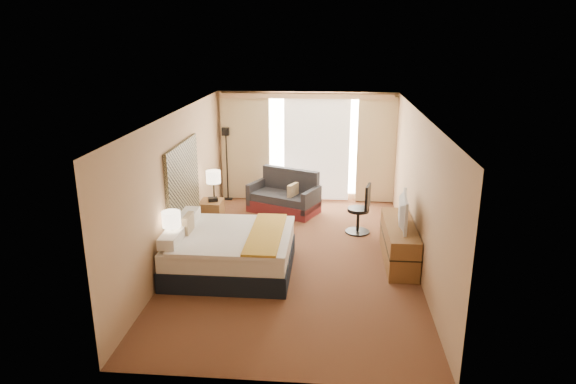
# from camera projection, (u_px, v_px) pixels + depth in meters

# --- Properties ---
(floor) EXTENTS (4.20, 7.00, 0.02)m
(floor) POSITION_uv_depth(u_px,v_px,m) (295.00, 257.00, 9.31)
(floor) COLOR #501C16
(floor) RESTS_ON ground
(ceiling) EXTENTS (4.20, 7.00, 0.02)m
(ceiling) POSITION_uv_depth(u_px,v_px,m) (296.00, 114.00, 8.54)
(ceiling) COLOR silver
(ceiling) RESTS_ON wall_back
(wall_back) EXTENTS (4.20, 0.02, 2.60)m
(wall_back) POSITION_uv_depth(u_px,v_px,m) (306.00, 147.00, 12.26)
(wall_back) COLOR tan
(wall_back) RESTS_ON ground
(wall_front) EXTENTS (4.20, 0.02, 2.60)m
(wall_front) POSITION_uv_depth(u_px,v_px,m) (273.00, 280.00, 5.59)
(wall_front) COLOR tan
(wall_front) RESTS_ON ground
(wall_left) EXTENTS (0.02, 7.00, 2.60)m
(wall_left) POSITION_uv_depth(u_px,v_px,m) (178.00, 186.00, 9.10)
(wall_left) COLOR tan
(wall_left) RESTS_ON ground
(wall_right) EXTENTS (0.02, 7.00, 2.60)m
(wall_right) POSITION_uv_depth(u_px,v_px,m) (418.00, 192.00, 8.75)
(wall_right) COLOR tan
(wall_right) RESTS_ON ground
(headboard) EXTENTS (0.06, 1.85, 1.50)m
(headboard) POSITION_uv_depth(u_px,v_px,m) (183.00, 184.00, 9.29)
(headboard) COLOR black
(headboard) RESTS_ON wall_left
(nightstand_left) EXTENTS (0.45, 0.52, 0.55)m
(nightstand_left) POSITION_uv_depth(u_px,v_px,m) (177.00, 264.00, 8.38)
(nightstand_left) COLOR brown
(nightstand_left) RESTS_ON floor
(nightstand_right) EXTENTS (0.45, 0.52, 0.55)m
(nightstand_right) POSITION_uv_depth(u_px,v_px,m) (212.00, 213.00, 10.76)
(nightstand_right) COLOR brown
(nightstand_right) RESTS_ON floor
(media_dresser) EXTENTS (0.50, 1.80, 0.70)m
(media_dresser) POSITION_uv_depth(u_px,v_px,m) (399.00, 243.00, 9.05)
(media_dresser) COLOR brown
(media_dresser) RESTS_ON floor
(window) EXTENTS (2.30, 0.02, 2.30)m
(window) POSITION_uv_depth(u_px,v_px,m) (317.00, 146.00, 12.20)
(window) COLOR white
(window) RESTS_ON wall_back
(curtains) EXTENTS (4.12, 0.19, 2.56)m
(curtains) POSITION_uv_depth(u_px,v_px,m) (306.00, 143.00, 12.12)
(curtains) COLOR beige
(curtains) RESTS_ON floor
(bed) EXTENTS (2.04, 1.87, 0.99)m
(bed) POSITION_uv_depth(u_px,v_px,m) (230.00, 251.00, 8.67)
(bed) COLOR black
(bed) RESTS_ON floor
(loveseat) EXTENTS (1.72, 1.37, 0.95)m
(loveseat) POSITION_uv_depth(u_px,v_px,m) (285.00, 198.00, 11.62)
(loveseat) COLOR maroon
(loveseat) RESTS_ON floor
(floor_lamp) EXTENTS (0.22, 0.22, 1.77)m
(floor_lamp) POSITION_uv_depth(u_px,v_px,m) (226.00, 149.00, 12.24)
(floor_lamp) COLOR black
(floor_lamp) RESTS_ON floor
(desk_chair) EXTENTS (0.50, 0.50, 1.02)m
(desk_chair) POSITION_uv_depth(u_px,v_px,m) (361.00, 212.00, 10.32)
(desk_chair) COLOR black
(desk_chair) RESTS_ON floor
(lamp_left) EXTENTS (0.30, 0.30, 0.63)m
(lamp_left) POSITION_uv_depth(u_px,v_px,m) (171.00, 220.00, 8.17)
(lamp_left) COLOR black
(lamp_left) RESTS_ON nightstand_left
(lamp_right) EXTENTS (0.30, 0.30, 0.63)m
(lamp_right) POSITION_uv_depth(u_px,v_px,m) (213.00, 178.00, 10.59)
(lamp_right) COLOR black
(lamp_right) RESTS_ON nightstand_right
(tissue_box) EXTENTS (0.15, 0.15, 0.11)m
(tissue_box) POSITION_uv_depth(u_px,v_px,m) (180.00, 249.00, 8.14)
(tissue_box) COLOR #91BAE0
(tissue_box) RESTS_ON nightstand_left
(telephone) EXTENTS (0.24, 0.21, 0.08)m
(telephone) POSITION_uv_depth(u_px,v_px,m) (213.00, 199.00, 10.65)
(telephone) COLOR black
(telephone) RESTS_ON nightstand_right
(television) EXTENTS (0.22, 0.99, 0.57)m
(television) POSITION_uv_depth(u_px,v_px,m) (399.00, 211.00, 8.76)
(television) COLOR black
(television) RESTS_ON media_dresser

